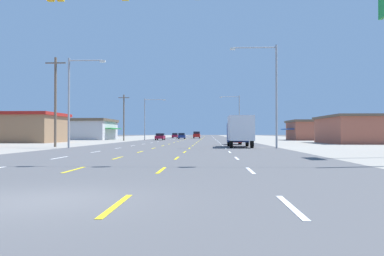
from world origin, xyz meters
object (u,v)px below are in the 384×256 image
object	(u,v)px
streetlight_right_row_0	(272,88)
streetlight_left_row_1	(147,115)
hatchback_far_right_near	(234,139)
box_truck_far_right_nearest	(240,130)
streetlight_right_row_1	(237,114)
suv_center_turn_far	(197,135)
hatchback_far_left_farther	(175,135)
hatchback_inner_left_midfar	(182,136)
sedan_far_left_mid	(160,137)
streetlight_left_row_0	(73,96)

from	to	relation	value
streetlight_right_row_0	streetlight_left_row_1	size ratio (longest dim) A/B	1.11
streetlight_left_row_1	hatchback_far_right_near	bearing A→B (deg)	-63.16
box_truck_far_right_nearest	streetlight_right_row_1	distance (m)	42.44
suv_center_turn_far	streetlight_left_row_1	size ratio (longest dim) A/B	0.55
box_truck_far_right_nearest	hatchback_far_right_near	bearing A→B (deg)	89.87
suv_center_turn_far	hatchback_far_left_farther	xyz separation A→B (m)	(-6.88, 6.14, -0.24)
hatchback_inner_left_midfar	hatchback_far_left_farther	xyz separation A→B (m)	(-3.42, 19.41, 0.00)
sedan_far_left_mid	streetlight_left_row_0	xyz separation A→B (m)	(-2.94, -45.82, 4.40)
hatchback_inner_left_midfar	streetlight_left_row_0	distance (m)	63.35
sedan_far_left_mid	streetlight_left_row_1	bearing A→B (deg)	-174.94
streetlight_left_row_1	suv_center_turn_far	bearing A→B (deg)	72.30
box_truck_far_right_nearest	streetlight_left_row_0	xyz separation A→B (m)	(-16.67, -3.39, 3.32)
suv_center_turn_far	streetlight_left_row_1	bearing A→B (deg)	-107.70
box_truck_far_right_nearest	hatchback_far_right_near	world-z (taller)	box_truck_far_right_nearest
hatchback_inner_left_midfar	streetlight_left_row_1	xyz separation A→B (m)	(-6.29, -17.30, 4.51)
streetlight_right_row_0	streetlight_left_row_1	distance (m)	49.50
streetlight_left_row_0	streetlight_right_row_1	xyz separation A→B (m)	(19.47, 45.57, 0.39)
streetlight_left_row_1	streetlight_right_row_0	bearing A→B (deg)	-67.04
sedan_far_left_mid	streetlight_right_row_0	xyz separation A→B (m)	(16.50, -45.82, 5.07)
box_truck_far_right_nearest	hatchback_far_left_farther	bearing A→B (deg)	99.82
hatchback_far_right_near	hatchback_inner_left_midfar	distance (m)	51.05
box_truck_far_right_nearest	hatchback_inner_left_midfar	size ratio (longest dim) A/B	1.85
sedan_far_left_mid	streetlight_left_row_1	world-z (taller)	streetlight_left_row_1
hatchback_inner_left_midfar	suv_center_turn_far	size ratio (longest dim) A/B	0.80
sedan_far_left_mid	hatchback_far_left_farther	size ratio (longest dim) A/B	1.15
streetlight_right_row_1	box_truck_far_right_nearest	bearing A→B (deg)	-93.81
hatchback_inner_left_midfar	streetlight_right_row_0	bearing A→B (deg)	-78.31
box_truck_far_right_nearest	hatchback_far_left_farther	xyz separation A→B (m)	(-13.65, 78.89, -1.05)
box_truck_far_right_nearest	streetlight_left_row_1	size ratio (longest dim) A/B	0.80
box_truck_far_right_nearest	hatchback_far_left_farther	distance (m)	80.06
sedan_far_left_mid	hatchback_far_right_near	bearing A→B (deg)	-67.36
box_truck_far_right_nearest	streetlight_left_row_1	distance (m)	45.43
streetlight_left_row_0	suv_center_turn_far	bearing A→B (deg)	82.59
box_truck_far_right_nearest	streetlight_left_row_0	distance (m)	17.33
suv_center_turn_far	streetlight_right_row_0	world-z (taller)	streetlight_right_row_0
sedan_far_left_mid	hatchback_far_left_farther	world-z (taller)	hatchback_far_left_farther
hatchback_far_left_farther	streetlight_right_row_1	bearing A→B (deg)	-65.85
suv_center_turn_far	hatchback_far_right_near	bearing A→B (deg)	-83.87
streetlight_right_row_0	hatchback_far_left_farther	bearing A→B (deg)	101.29
streetlight_left_row_1	streetlight_right_row_1	bearing A→B (deg)	-0.00
hatchback_far_right_near	hatchback_inner_left_midfar	size ratio (longest dim) A/B	1.00
streetlight_left_row_1	streetlight_right_row_1	distance (m)	19.33
streetlight_right_row_0	streetlight_right_row_1	size ratio (longest dim) A/B	1.05
hatchback_far_left_farther	sedan_far_left_mid	bearing A→B (deg)	-90.12
hatchback_inner_left_midfar	streetlight_left_row_0	world-z (taller)	streetlight_left_row_0
sedan_far_left_mid	streetlight_right_row_1	bearing A→B (deg)	-0.86
streetlight_right_row_0	streetlight_right_row_1	world-z (taller)	streetlight_right_row_0
sedan_far_left_mid	hatchback_far_left_farther	xyz separation A→B (m)	(0.08, 36.46, 0.03)
streetlight_right_row_0	sedan_far_left_mid	bearing A→B (deg)	109.81
box_truck_far_right_nearest	streetlight_left_row_1	world-z (taller)	streetlight_left_row_1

